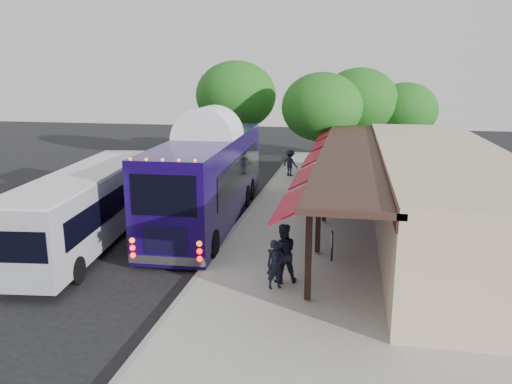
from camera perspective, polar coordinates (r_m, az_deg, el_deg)
The scene contains 15 objects.
ground at distance 19.30m, azimuth -4.34°, elevation -6.70°, with size 90.00×90.00×0.00m, color black.
sidewalk at distance 22.44m, azimuth 10.87°, elevation -3.80°, with size 10.00×40.00×0.15m, color #9E9B93.
curb at distance 22.95m, azimuth -1.59°, elevation -3.16°, with size 0.20×40.00×0.16m, color gray.
station_shelter at distance 22.26m, azimuth 19.81°, elevation 0.22°, with size 8.15×20.00×3.60m.
coach_bus at distance 22.74m, azimuth -5.36°, elevation 2.19°, with size 3.34×13.01×4.13m.
city_bus at distance 20.63m, azimuth -18.67°, elevation -1.34°, with size 3.66×11.11×2.93m.
ped_a at distance 15.46m, azimuth 2.22°, elevation -8.27°, with size 0.56×0.37×1.54m, color black.
ped_b at distance 15.84m, azimuth 3.06°, elevation -6.99°, with size 0.93×0.73×1.92m, color black.
ped_c at distance 27.67m, azimuth 7.74°, elevation 1.73°, with size 1.08×0.45×1.84m, color black.
ped_d at distance 32.19m, azimuth 3.94°, elevation 3.35°, with size 1.10×0.63×1.70m, color black.
sign_board at distance 17.80m, azimuth 8.70°, elevation -5.63°, with size 0.10×0.48×1.06m.
tree_left at distance 32.92m, azimuth 7.53°, elevation 9.58°, with size 5.24×5.24×6.71m.
tree_mid at distance 36.95m, azimuth 11.72°, elevation 10.16°, with size 5.49×5.49×7.03m.
tree_right at distance 38.16m, azimuth 16.66°, elevation 8.94°, with size 4.68×4.68×5.99m.
tree_far at distance 37.14m, azimuth -2.29°, elevation 10.96°, with size 5.88×5.88×7.52m.
Camera 1 is at (4.87, -17.45, 6.65)m, focal length 35.00 mm.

